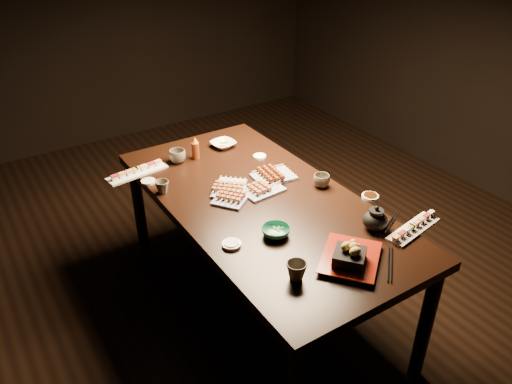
% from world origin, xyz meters
% --- Properties ---
extents(ground, '(5.00, 5.00, 0.00)m').
position_xyz_m(ground, '(0.00, 0.00, 0.00)').
color(ground, black).
rests_on(ground, ground).
extents(dining_table, '(1.35, 1.98, 0.75)m').
position_xyz_m(dining_table, '(-0.32, -0.32, 0.38)').
color(dining_table, black).
rests_on(dining_table, ground).
extents(sushi_platter_near, '(0.34, 0.15, 0.04)m').
position_xyz_m(sushi_platter_near, '(0.13, -0.94, 0.77)').
color(sushi_platter_near, white).
rests_on(sushi_platter_near, dining_table).
extents(sushi_platter_far, '(0.36, 0.14, 0.04)m').
position_xyz_m(sushi_platter_far, '(-0.77, 0.29, 0.77)').
color(sushi_platter_far, white).
rests_on(sushi_platter_far, dining_table).
extents(yakitori_plate_center, '(0.27, 0.26, 0.06)m').
position_xyz_m(yakitori_plate_center, '(-0.44, -0.23, 0.78)').
color(yakitori_plate_center, '#828EB6').
rests_on(yakitori_plate_center, dining_table).
extents(yakitori_plate_right, '(0.23, 0.17, 0.06)m').
position_xyz_m(yakitori_plate_right, '(-0.27, -0.25, 0.78)').
color(yakitori_plate_right, '#828EB6').
rests_on(yakitori_plate_right, dining_table).
extents(yakitori_plate_left, '(0.26, 0.26, 0.05)m').
position_xyz_m(yakitori_plate_left, '(-0.41, -0.15, 0.78)').
color(yakitori_plate_left, '#828EB6').
rests_on(yakitori_plate_left, dining_table).
extents(tsukune_plate, '(0.24, 0.19, 0.06)m').
position_xyz_m(tsukune_plate, '(-0.14, -0.17, 0.78)').
color(tsukune_plate, '#828EB6').
rests_on(tsukune_plate, dining_table).
extents(edamame_bowl_green, '(0.16, 0.16, 0.04)m').
position_xyz_m(edamame_bowl_green, '(-0.44, -0.63, 0.77)').
color(edamame_bowl_green, '#2A8369').
rests_on(edamame_bowl_green, dining_table).
extents(edamame_bowl_cream, '(0.16, 0.16, 0.04)m').
position_xyz_m(edamame_bowl_cream, '(-0.18, 0.33, 0.77)').
color(edamame_bowl_cream, beige).
rests_on(edamame_bowl_cream, dining_table).
extents(tempura_tray, '(0.38, 0.37, 0.11)m').
position_xyz_m(tempura_tray, '(-0.28, -0.96, 0.80)').
color(tempura_tray, black).
rests_on(tempura_tray, dining_table).
extents(teacup_near_left, '(0.12, 0.12, 0.08)m').
position_xyz_m(teacup_near_left, '(-0.54, -0.92, 0.79)').
color(teacup_near_left, '#514A3E').
rests_on(teacup_near_left, dining_table).
extents(teacup_mid_right, '(0.09, 0.09, 0.07)m').
position_xyz_m(teacup_mid_right, '(0.03, -0.39, 0.79)').
color(teacup_mid_right, '#514A3E').
rests_on(teacup_mid_right, dining_table).
extents(teacup_far_left, '(0.09, 0.09, 0.07)m').
position_xyz_m(teacup_far_left, '(-0.73, 0.02, 0.78)').
color(teacup_far_left, '#514A3E').
rests_on(teacup_far_left, dining_table).
extents(teacup_far_right, '(0.14, 0.14, 0.08)m').
position_xyz_m(teacup_far_right, '(-0.51, 0.30, 0.79)').
color(teacup_far_right, '#514A3E').
rests_on(teacup_far_right, dining_table).
extents(teapot, '(0.19, 0.19, 0.12)m').
position_xyz_m(teapot, '(-0.01, -0.83, 0.81)').
color(teapot, black).
rests_on(teapot, dining_table).
extents(condiment_bottle, '(0.05, 0.05, 0.14)m').
position_xyz_m(condiment_bottle, '(-0.40, 0.28, 0.82)').
color(condiment_bottle, '#64250D').
rests_on(condiment_bottle, dining_table).
extents(sauce_dish_west, '(0.11, 0.11, 0.02)m').
position_xyz_m(sauce_dish_west, '(-0.66, -0.59, 0.76)').
color(sauce_dish_west, white).
rests_on(sauce_dish_west, dining_table).
extents(sauce_dish_east, '(0.08, 0.08, 0.01)m').
position_xyz_m(sauce_dish_east, '(-0.07, 0.09, 0.76)').
color(sauce_dish_east, white).
rests_on(sauce_dish_east, dining_table).
extents(sauce_dish_se, '(0.12, 0.12, 0.02)m').
position_xyz_m(sauce_dish_se, '(0.17, -0.62, 0.76)').
color(sauce_dish_se, white).
rests_on(sauce_dish_se, dining_table).
extents(sauce_dish_nw, '(0.08, 0.08, 0.01)m').
position_xyz_m(sauce_dish_nw, '(-0.75, 0.16, 0.76)').
color(sauce_dish_nw, white).
rests_on(sauce_dish_nw, dining_table).
extents(chopsticks_near, '(0.19, 0.18, 0.01)m').
position_xyz_m(chopsticks_near, '(-0.15, -1.07, 0.75)').
color(chopsticks_near, black).
rests_on(chopsticks_near, dining_table).
extents(chopsticks_se, '(0.22, 0.12, 0.01)m').
position_xyz_m(chopsticks_se, '(0.10, -0.84, 0.75)').
color(chopsticks_se, black).
rests_on(chopsticks_se, dining_table).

